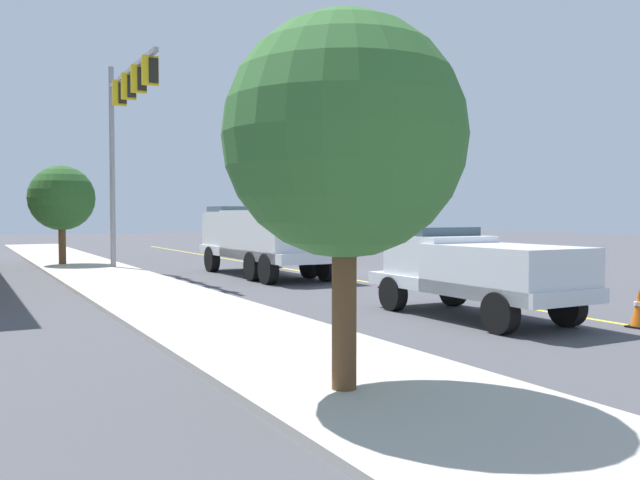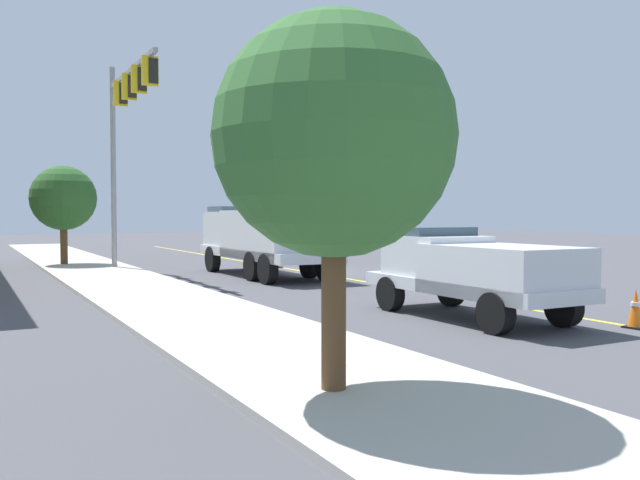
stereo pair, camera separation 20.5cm
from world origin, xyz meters
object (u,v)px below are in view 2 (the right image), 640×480
at_px(utility_bucket_truck, 263,234).
at_px(passing_minivan, 294,241).
at_px(service_pickup_truck, 472,269).
at_px(traffic_cone_mid_rear, 277,260).
at_px(traffic_signal_mast, 125,117).
at_px(traffic_cone_leading, 636,309).
at_px(traffic_cone_mid_front, 385,275).

height_order(utility_bucket_truck, passing_minivan, utility_bucket_truck).
distance_m(service_pickup_truck, traffic_cone_mid_rear, 15.43).
height_order(passing_minivan, traffic_signal_mast, traffic_signal_mast).
xyz_separation_m(utility_bucket_truck, passing_minivan, (7.15, -5.72, -0.64)).
xyz_separation_m(traffic_cone_leading, traffic_cone_mid_rear, (17.82, -1.64, -0.04)).
relative_size(service_pickup_truck, traffic_cone_mid_front, 6.80).
bearing_deg(service_pickup_truck, passing_minivan, -19.80).
distance_m(service_pickup_truck, traffic_cone_leading, 3.47).
height_order(traffic_cone_mid_front, traffic_cone_mid_rear, traffic_cone_mid_front).
relative_size(service_pickup_truck, traffic_cone_mid_rear, 7.85).
bearing_deg(traffic_cone_leading, traffic_signal_mast, 14.76).
bearing_deg(traffic_cone_leading, traffic_cone_mid_front, -3.03).
bearing_deg(traffic_cone_mid_rear, passing_minivan, -39.48).
relative_size(service_pickup_truck, traffic_cone_leading, 7.07).
height_order(utility_bucket_truck, traffic_cone_mid_rear, utility_bucket_truck).
bearing_deg(traffic_cone_mid_rear, utility_bucket_truck, 142.39).
bearing_deg(utility_bucket_truck, traffic_cone_leading, -177.12).
xyz_separation_m(passing_minivan, traffic_signal_mast, (-3.43, 9.84, 5.24)).
xyz_separation_m(passing_minivan, traffic_cone_leading, (-21.88, 4.98, -0.57)).
bearing_deg(utility_bucket_truck, traffic_signal_mast, 47.94).
bearing_deg(traffic_signal_mast, traffic_cone_mid_rear, -95.51).
distance_m(utility_bucket_truck, traffic_cone_mid_rear, 4.10).
relative_size(utility_bucket_truck, traffic_signal_mast, 0.98).
xyz_separation_m(passing_minivan, traffic_cone_mid_rear, (-4.06, 3.34, -0.61)).
bearing_deg(passing_minivan, service_pickup_truck, 160.20).
bearing_deg(traffic_cone_leading, passing_minivan, -12.82).
height_order(traffic_cone_mid_rear, traffic_signal_mast, traffic_signal_mast).
bearing_deg(traffic_cone_mid_rear, traffic_cone_mid_front, 172.59).
distance_m(passing_minivan, traffic_cone_mid_front, 13.86).
bearing_deg(service_pickup_truck, traffic_signal_mast, 10.79).
relative_size(traffic_cone_leading, traffic_signal_mast, 0.09).
bearing_deg(traffic_signal_mast, utility_bucket_truck, -132.06).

